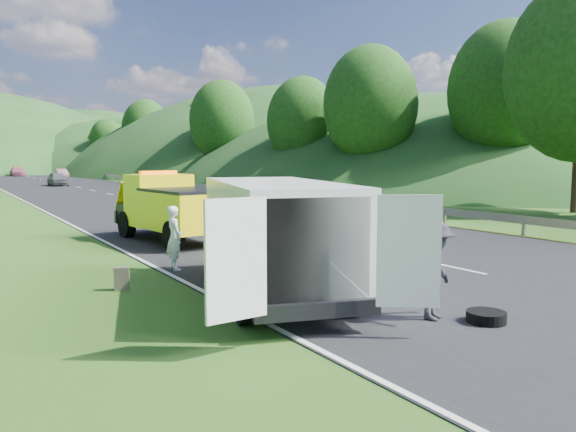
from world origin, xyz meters
TOP-DOWN VIEW (x-y plane):
  - ground at (0.00, 0.00)m, footprint 320.00×320.00m
  - road_surface at (3.00, 40.00)m, footprint 14.00×200.00m
  - guardrail at (10.30, 52.50)m, footprint 0.06×140.00m
  - tree_line_right at (23.00, 60.00)m, footprint 14.00×140.00m
  - hills_backdrop at (6.50, 134.70)m, footprint 201.00×288.60m
  - tow_truck at (-1.75, 6.78)m, footprint 2.69×6.01m
  - white_van at (-2.69, -2.04)m, footprint 4.91×7.58m
  - woman at (-3.55, 1.73)m, footprint 0.49×0.65m
  - child at (-2.19, -0.04)m, footprint 0.48×0.39m
  - worker at (-1.13, -5.23)m, footprint 1.35×1.11m
  - suitcase at (-5.39, 0.21)m, footprint 0.37×0.29m
  - spare_tire at (-0.47, -5.88)m, footprint 0.72×0.72m
  - passing_suv at (3.29, 7.18)m, footprint 3.15×5.74m
  - dist_car_a at (1.87, 50.51)m, footprint 1.72×4.27m
  - dist_car_b at (6.10, 72.62)m, footprint 1.41×4.05m
  - dist_car_c at (1.96, 86.14)m, footprint 2.06×5.06m

SIDE VIEW (x-z plane):
  - ground at x=0.00m, z-range 0.00..0.00m
  - guardrail at x=10.30m, z-range -0.76..0.76m
  - tree_line_right at x=23.00m, z-range -7.00..7.00m
  - hills_backdrop at x=6.50m, z-range -22.00..22.00m
  - woman at x=-3.55m, z-range -0.85..0.85m
  - child at x=-2.19m, z-range -0.46..0.46m
  - worker at x=-1.13m, z-range -0.91..0.91m
  - spare_tire at x=-0.47m, z-range -0.10..0.10m
  - passing_suv at x=3.29m, z-range -0.76..0.76m
  - dist_car_a at x=1.87m, z-range -0.73..0.73m
  - dist_car_b at x=6.10m, z-range -0.67..0.67m
  - dist_car_c at x=1.96m, z-range -0.73..0.73m
  - road_surface at x=3.00m, z-range 0.00..0.02m
  - suitcase at x=-5.39m, z-range 0.00..0.53m
  - tow_truck at x=-1.75m, z-range -0.03..2.48m
  - white_van at x=-2.69m, z-range 0.16..2.66m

